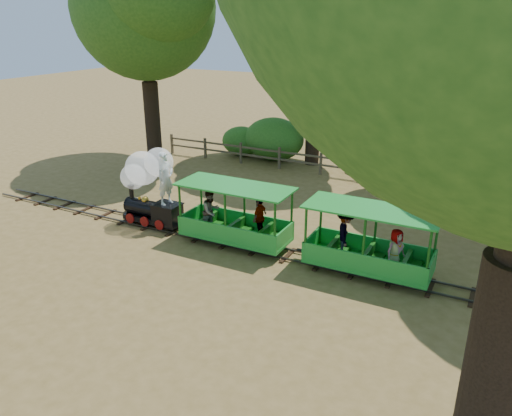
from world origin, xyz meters
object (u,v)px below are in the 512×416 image
at_px(carriage_rear, 365,246).
at_px(locomotive, 148,181).
at_px(fence, 343,165).
at_px(carriage_front, 233,220).

bearing_deg(carriage_rear, locomotive, 179.64).
xyz_separation_m(carriage_rear, fence, (-3.23, 7.98, -0.23)).
relative_size(carriage_front, carriage_rear, 1.00).
distance_m(locomotive, fence, 8.94).
relative_size(carriage_front, fence, 0.19).
relative_size(locomotive, carriage_front, 0.78).
xyz_separation_m(locomotive, carriage_front, (3.21, -0.09, -0.75)).
height_order(locomotive, fence, locomotive).
bearing_deg(carriage_front, carriage_rear, 0.62).
relative_size(carriage_rear, fence, 0.19).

